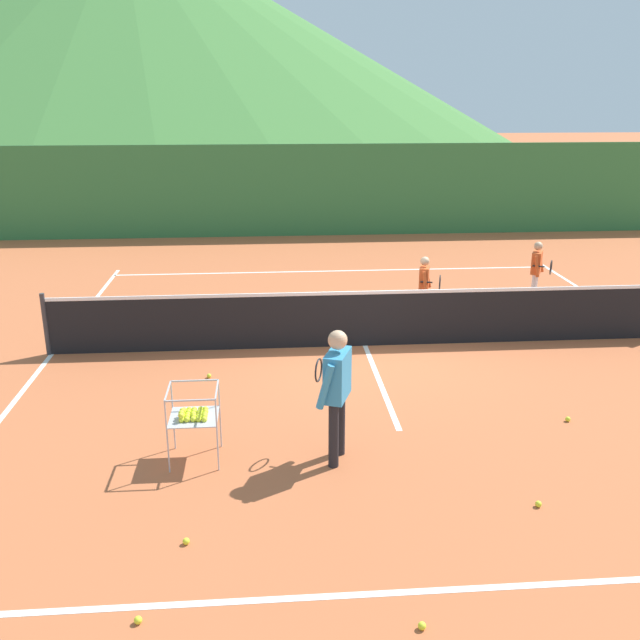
{
  "coord_description": "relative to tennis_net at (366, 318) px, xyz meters",
  "views": [
    {
      "loc": [
        -1.66,
        -11.18,
        4.18
      ],
      "look_at": [
        -0.86,
        -1.08,
        0.84
      ],
      "focal_mm": 39.35,
      "sensor_mm": 36.0,
      "label": 1
    }
  ],
  "objects": [
    {
      "name": "ground_plane",
      "position": [
        0.0,
        0.0,
        -0.5
      ],
      "size": [
        120.0,
        120.0,
        0.0
      ],
      "primitive_type": "plane",
      "color": "#BC6038"
    },
    {
      "name": "line_baseline_near",
      "position": [
        0.0,
        -6.19,
        -0.5
      ],
      "size": [
        10.49,
        0.08,
        0.01
      ],
      "primitive_type": "cube",
      "color": "white",
      "rests_on": "ground"
    },
    {
      "name": "student_0",
      "position": [
        1.29,
        1.29,
        0.24
      ],
      "size": [
        0.41,
        0.67,
        1.24
      ],
      "color": "navy",
      "rests_on": "ground"
    },
    {
      "name": "tennis_ball_3",
      "position": [
        -2.5,
        -5.35,
        -0.47
      ],
      "size": [
        0.07,
        0.07,
        0.07
      ],
      "primitive_type": "sphere",
      "color": "yellow",
      "rests_on": "ground"
    },
    {
      "name": "windscreen_fence",
      "position": [
        0.0,
        9.61,
        0.84
      ],
      "size": [
        23.08,
        0.08,
        2.68
      ],
      "primitive_type": "cube",
      "color": "#33753D",
      "rests_on": "ground"
    },
    {
      "name": "tennis_ball_6",
      "position": [
        2.27,
        -3.08,
        -0.47
      ],
      "size": [
        0.07,
        0.07,
        0.07
      ],
      "primitive_type": "sphere",
      "color": "yellow",
      "rests_on": "ground"
    },
    {
      "name": "line_service_center",
      "position": [
        0.0,
        0.0,
        -0.5
      ],
      "size": [
        0.08,
        6.35,
        0.01
      ],
      "primitive_type": "cube",
      "color": "white",
      "rests_on": "ground"
    },
    {
      "name": "line_baseline_far",
      "position": [
        0.0,
        5.21,
        -0.5
      ],
      "size": [
        10.49,
        0.08,
        0.01
      ],
      "primitive_type": "cube",
      "color": "white",
      "rests_on": "ground"
    },
    {
      "name": "student_1",
      "position": [
        3.81,
        2.23,
        0.27
      ],
      "size": [
        0.41,
        0.7,
        1.28
      ],
      "color": "silver",
      "rests_on": "ground"
    },
    {
      "name": "tennis_ball_5",
      "position": [
        -2.57,
        -1.21,
        -0.47
      ],
      "size": [
        0.07,
        0.07,
        0.07
      ],
      "primitive_type": "sphere",
      "color": "yellow",
      "rests_on": "ground"
    },
    {
      "name": "tennis_ball_4",
      "position": [
        -0.47,
        -6.63,
        -0.47
      ],
      "size": [
        0.07,
        0.07,
        0.07
      ],
      "primitive_type": "sphere",
      "color": "yellow",
      "rests_on": "ground"
    },
    {
      "name": "ball_cart",
      "position": [
        -2.55,
        -3.69,
        0.08
      ],
      "size": [
        0.58,
        0.58,
        0.9
      ],
      "color": "#B7B7BC",
      "rests_on": "ground"
    },
    {
      "name": "hill_1",
      "position": [
        -11.22,
        45.08,
        7.52
      ],
      "size": [
        58.11,
        58.11,
        16.03
      ],
      "primitive_type": "cone",
      "color": "#427A38",
      "rests_on": "ground"
    },
    {
      "name": "line_sideline_west",
      "position": [
        -5.25,
        0.0,
        -0.5
      ],
      "size": [
        0.08,
        11.39,
        0.01
      ],
      "primitive_type": "cube",
      "color": "white",
      "rests_on": "ground"
    },
    {
      "name": "tennis_net",
      "position": [
        0.0,
        0.0,
        0.0
      ],
      "size": [
        10.65,
        0.08,
        1.05
      ],
      "color": "#333338",
      "rests_on": "ground"
    },
    {
      "name": "tennis_ball_2",
      "position": [
        1.14,
        -4.99,
        -0.47
      ],
      "size": [
        0.07,
        0.07,
        0.07
      ],
      "primitive_type": "sphere",
      "color": "yellow",
      "rests_on": "ground"
    },
    {
      "name": "instructor",
      "position": [
        -0.89,
        -3.83,
        0.47
      ],
      "size": [
        0.46,
        0.81,
        1.62
      ],
      "color": "black",
      "rests_on": "ground"
    },
    {
      "name": "tennis_ball_0",
      "position": [
        -2.78,
        -6.38,
        -0.47
      ],
      "size": [
        0.07,
        0.07,
        0.07
      ],
      "primitive_type": "sphere",
      "color": "yellow",
      "rests_on": "ground"
    }
  ]
}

